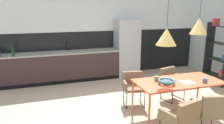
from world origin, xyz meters
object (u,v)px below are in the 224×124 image
(open_shelf_unit, at_px, (219,52))
(pendant_lamp_over_table_near, at_px, (166,37))
(refrigerator_column, at_px, (127,48))
(mug_short_terracotta, at_px, (205,81))
(bottle_spice_small, at_px, (68,46))
(armchair_corner_seat, at_px, (182,116))
(armchair_by_stool, at_px, (211,109))
(armchair_far_side, at_px, (133,84))
(bottle_vinegar_dark, at_px, (13,52))
(dining_table, at_px, (178,83))
(mug_white_ceramic, at_px, (157,79))
(pendant_lamp_over_table_far, at_px, (199,26))
(armchair_facing_counter, at_px, (171,79))
(open_book, at_px, (187,83))
(fruit_bowl, at_px, (167,81))

(open_shelf_unit, bearing_deg, pendant_lamp_over_table_near, -63.02)
(refrigerator_column, bearing_deg, mug_short_terracotta, -83.64)
(mug_short_terracotta, bearing_deg, bottle_spice_small, 122.89)
(armchair_corner_seat, bearing_deg, mug_short_terracotta, 18.26)
(armchair_by_stool, bearing_deg, armchair_far_side, 129.37)
(bottle_vinegar_dark, distance_m, pendant_lamp_over_table_near, 4.07)
(pendant_lamp_over_table_near, bearing_deg, dining_table, 1.79)
(mug_white_ceramic, height_order, bottle_spice_small, bottle_spice_small)
(mug_white_ceramic, xyz_separation_m, pendant_lamp_over_table_far, (0.75, -0.17, 1.02))
(armchair_far_side, bearing_deg, armchair_by_stool, 126.18)
(armchair_by_stool, xyz_separation_m, armchair_facing_counter, (0.25, 1.58, 0.00))
(open_book, relative_size, bottle_spice_small, 0.86)
(armchair_far_side, xyz_separation_m, open_shelf_unit, (2.88, 0.54, 0.45))
(refrigerator_column, xyz_separation_m, fruit_bowl, (-0.40, -3.02, -0.12))
(dining_table, bearing_deg, refrigerator_column, 88.59)
(open_book, distance_m, mug_short_terracotta, 0.35)
(fruit_bowl, height_order, mug_short_terracotta, same)
(mug_white_ceramic, bearing_deg, pendant_lamp_over_table_near, -66.66)
(bottle_spice_small, distance_m, open_shelf_unit, 4.44)
(dining_table, distance_m, mug_white_ceramic, 0.44)
(refrigerator_column, distance_m, bottle_vinegar_dark, 3.37)
(refrigerator_column, bearing_deg, armchair_far_side, -107.77)
(armchair_corner_seat, bearing_deg, fruit_bowl, 63.35)
(armchair_far_side, bearing_deg, armchair_facing_counter, -168.07)
(armchair_by_stool, bearing_deg, dining_table, 112.36)
(armchair_by_stool, bearing_deg, open_book, 105.69)
(bottle_vinegar_dark, height_order, pendant_lamp_over_table_far, pendant_lamp_over_table_far)
(bottle_vinegar_dark, relative_size, pendant_lamp_over_table_far, 0.27)
(armchair_corner_seat, relative_size, bottle_spice_small, 2.64)
(armchair_far_side, distance_m, mug_white_ceramic, 0.73)
(bottle_vinegar_dark, bearing_deg, refrigerator_column, 3.54)
(armchair_far_side, bearing_deg, dining_table, 139.75)
(bottle_spice_small, bearing_deg, pendant_lamp_over_table_near, -65.69)
(armchair_corner_seat, relative_size, mug_white_ceramic, 5.88)
(armchair_corner_seat, xyz_separation_m, open_shelf_unit, (2.74, 2.14, 0.46))
(open_shelf_unit, bearing_deg, pendant_lamp_over_table_far, -55.08)
(dining_table, relative_size, armchair_facing_counter, 2.28)
(pendant_lamp_over_table_far, bearing_deg, mug_short_terracotta, -68.79)
(fruit_bowl, distance_m, pendant_lamp_over_table_near, 0.84)
(refrigerator_column, distance_m, pendant_lamp_over_table_near, 3.06)
(open_book, xyz_separation_m, pendant_lamp_over_table_near, (-0.44, 0.13, 0.89))
(mug_white_ceramic, bearing_deg, armchair_by_stool, -60.57)
(mug_white_ceramic, bearing_deg, open_book, -29.33)
(refrigerator_column, xyz_separation_m, mug_white_ceramic, (-0.48, -2.80, -0.12))
(armchair_far_side, xyz_separation_m, open_book, (0.72, -0.91, 0.25))
(armchair_by_stool, xyz_separation_m, pendant_lamp_over_table_near, (-0.46, 0.78, 1.14))
(armchair_facing_counter, distance_m, fruit_bowl, 1.15)
(dining_table, relative_size, mug_short_terracotta, 13.49)
(fruit_bowl, bearing_deg, pendant_lamp_over_table_far, 5.01)
(armchair_corner_seat, bearing_deg, dining_table, 45.22)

